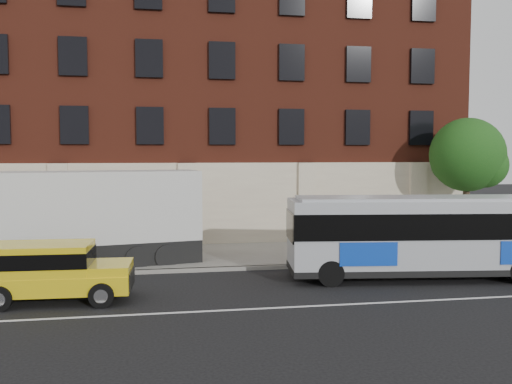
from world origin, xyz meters
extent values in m
plane|color=black|center=(0.00, 0.00, 0.00)|extent=(120.00, 120.00, 0.00)
cube|color=gray|center=(0.00, 9.00, 0.07)|extent=(60.00, 6.00, 0.15)
cube|color=gray|center=(0.00, 6.00, 0.07)|extent=(60.00, 0.25, 0.15)
cube|color=silver|center=(0.00, 0.50, 0.01)|extent=(60.00, 0.12, 0.01)
cube|color=maroon|center=(0.00, 17.00, 7.65)|extent=(30.00, 10.00, 15.00)
cube|color=beige|center=(0.00, 11.85, 2.15)|extent=(30.00, 0.35, 4.00)
cube|color=beige|center=(-6.00, 11.75, 2.15)|extent=(0.90, 0.55, 4.00)
cube|color=beige|center=(0.00, 11.75, 2.15)|extent=(0.90, 0.55, 4.00)
cube|color=beige|center=(6.00, 11.75, 2.15)|extent=(0.90, 0.55, 4.00)
cube|color=beige|center=(12.00, 11.75, 2.15)|extent=(0.90, 0.55, 4.00)
cube|color=black|center=(-5.25, 11.92, 5.95)|extent=(1.30, 0.20, 1.80)
cube|color=black|center=(-1.75, 11.92, 5.95)|extent=(1.30, 0.20, 1.80)
cube|color=black|center=(1.75, 11.92, 5.95)|extent=(1.30, 0.20, 1.80)
cube|color=black|center=(5.25, 11.92, 5.95)|extent=(1.30, 0.20, 1.80)
cube|color=black|center=(8.75, 11.92, 5.95)|extent=(1.30, 0.20, 1.80)
cube|color=black|center=(12.25, 11.92, 5.95)|extent=(1.30, 0.20, 1.80)
cube|color=black|center=(-5.25, 11.92, 9.15)|extent=(1.30, 0.20, 1.80)
cube|color=black|center=(-1.75, 11.92, 9.15)|extent=(1.30, 0.20, 1.80)
cube|color=black|center=(1.75, 11.92, 9.15)|extent=(1.30, 0.20, 1.80)
cube|color=black|center=(5.25, 11.92, 9.15)|extent=(1.30, 0.20, 1.80)
cube|color=black|center=(8.75, 11.92, 9.15)|extent=(1.30, 0.20, 1.80)
cube|color=black|center=(12.25, 11.92, 9.15)|extent=(1.30, 0.20, 1.80)
cube|color=black|center=(8.75, 11.92, 12.35)|extent=(1.30, 0.20, 1.80)
cube|color=black|center=(12.25, 11.92, 12.35)|extent=(1.30, 0.20, 1.80)
cube|color=black|center=(-4.50, 11.78, 1.75)|extent=(2.60, 0.15, 2.80)
cube|color=black|center=(1.50, 11.78, 1.75)|extent=(2.60, 0.15, 2.80)
cube|color=black|center=(7.50, 11.78, 1.75)|extent=(2.60, 0.15, 2.80)
cylinder|color=#34281A|center=(13.50, 9.50, 1.65)|extent=(0.32, 0.32, 3.00)
sphere|color=#154915|center=(13.50, 9.50, 4.55)|extent=(3.60, 3.60, 3.60)
sphere|color=#154915|center=(14.20, 9.10, 4.05)|extent=(2.20, 2.20, 2.20)
sphere|color=#154915|center=(12.90, 9.90, 4.15)|extent=(2.00, 2.00, 2.00)
cube|color=#9EA2A7|center=(8.81, 3.33, 1.63)|extent=(11.20, 3.57, 2.61)
cube|color=black|center=(8.81, 3.33, 0.41)|extent=(11.25, 3.62, 0.23)
cube|color=#9EA2A7|center=(8.81, 3.33, 2.98)|extent=(10.62, 3.23, 0.11)
cube|color=black|center=(8.81, 3.33, 2.06)|extent=(11.28, 3.65, 0.92)
cube|color=#0B37AE|center=(5.76, 2.51, 1.15)|extent=(2.01, 0.27, 0.83)
cube|color=#0B37AE|center=(11.68, 4.18, 1.15)|extent=(2.01, 0.27, 0.83)
cylinder|color=black|center=(4.50, 2.80, 0.46)|extent=(0.94, 0.38, 0.92)
cylinder|color=black|center=(4.74, 4.86, 0.46)|extent=(0.94, 0.38, 0.92)
cylinder|color=black|center=(11.48, 4.06, 0.46)|extent=(0.94, 0.38, 0.92)
cube|color=yellow|center=(-4.49, 2.41, 0.61)|extent=(4.58, 2.06, 0.56)
cube|color=yellow|center=(-5.01, 2.43, 1.36)|extent=(3.17, 1.96, 0.94)
cube|color=black|center=(-5.01, 2.43, 1.41)|extent=(3.21, 2.00, 0.47)
cube|color=yellow|center=(-2.94, 2.34, 1.03)|extent=(1.48, 1.84, 0.28)
cube|color=black|center=(-2.22, 2.31, 0.66)|extent=(0.12, 1.50, 0.52)
cylinder|color=black|center=(-3.07, 1.43, 0.38)|extent=(0.76, 0.29, 0.75)
cylinder|color=silver|center=(-3.07, 1.43, 0.38)|extent=(0.42, 0.30, 0.41)
cylinder|color=black|center=(-3.00, 3.26, 0.38)|extent=(0.76, 0.29, 0.75)
cylinder|color=silver|center=(-3.00, 3.26, 0.38)|extent=(0.42, 0.30, 0.41)
cylinder|color=black|center=(-5.91, 3.38, 0.38)|extent=(0.76, 0.29, 0.75)
cylinder|color=silver|center=(-5.91, 3.38, 0.38)|extent=(0.42, 0.30, 0.41)
cube|color=black|center=(-5.59, 7.22, 0.54)|extent=(11.94, 4.34, 1.07)
cube|color=silver|center=(-5.59, 7.22, 2.49)|extent=(11.95, 4.38, 2.83)
cylinder|color=black|center=(-2.23, 6.67, 0.49)|extent=(1.01, 0.44, 0.98)
cylinder|color=black|center=(-2.62, 8.88, 0.49)|extent=(1.01, 0.44, 0.98)
cylinder|color=black|center=(-1.07, 6.87, 0.49)|extent=(1.01, 0.44, 0.98)
cylinder|color=black|center=(-1.46, 9.08, 0.49)|extent=(1.01, 0.44, 0.98)
camera|label=1|loc=(-1.30, -15.44, 4.62)|focal=38.91mm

